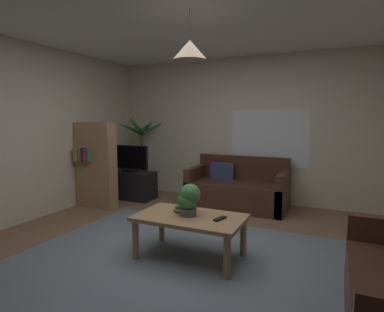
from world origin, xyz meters
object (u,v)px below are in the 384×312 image
(potted_plant_on_table, at_px, (189,199))
(book_on_table_0, at_px, (182,211))
(coffee_table, at_px, (190,222))
(remote_on_table_0, at_px, (220,219))
(bookshelf_corner, at_px, (96,165))
(potted_palm_corner, at_px, (142,156))
(tv, at_px, (129,158))
(pendant_lamp, at_px, (190,50))
(tv_stand, at_px, (131,185))
(book_on_table_1, at_px, (182,210))
(book_on_table_2, at_px, (183,207))
(couch_under_window, at_px, (238,190))

(potted_plant_on_table, bearing_deg, book_on_table_0, 153.92)
(coffee_table, relative_size, remote_on_table_0, 7.05)
(potted_plant_on_table, height_order, bookshelf_corner, bookshelf_corner)
(potted_plant_on_table, xyz_separation_m, bookshelf_corner, (-2.22, 1.10, 0.08))
(potted_palm_corner, bearing_deg, remote_on_table_0, -42.63)
(potted_plant_on_table, relative_size, bookshelf_corner, 0.24)
(book_on_table_0, relative_size, tv, 0.20)
(book_on_table_0, relative_size, pendant_lamp, 0.32)
(tv_stand, xyz_separation_m, potted_palm_corner, (-0.04, 0.44, 0.48))
(potted_plant_on_table, bearing_deg, tv_stand, 138.69)
(coffee_table, height_order, potted_plant_on_table, potted_plant_on_table)
(pendant_lamp, bearing_deg, tv_stand, 138.75)
(potted_plant_on_table, height_order, pendant_lamp, pendant_lamp)
(coffee_table, xyz_separation_m, tv, (-2.06, 1.79, 0.36))
(book_on_table_1, xyz_separation_m, tv_stand, (-1.94, 1.74, -0.24))
(book_on_table_0, xyz_separation_m, tv_stand, (-1.93, 1.74, -0.21))
(bookshelf_corner, bearing_deg, remote_on_table_0, -23.13)
(book_on_table_0, relative_size, book_on_table_2, 1.26)
(book_on_table_1, distance_m, potted_plant_on_table, 0.18)
(bookshelf_corner, bearing_deg, book_on_table_2, -26.10)
(bookshelf_corner, bearing_deg, tv, 74.59)
(tv_stand, bearing_deg, book_on_table_2, -41.84)
(tv, bearing_deg, book_on_table_1, -41.61)
(book_on_table_2, distance_m, potted_palm_corner, 2.95)
(tv_stand, height_order, tv, tv)
(remote_on_table_0, height_order, tv_stand, tv_stand)
(potted_palm_corner, distance_m, pendant_lamp, 3.38)
(coffee_table, relative_size, tv_stand, 1.25)
(book_on_table_2, height_order, pendant_lamp, pendant_lamp)
(coffee_table, relative_size, pendant_lamp, 2.32)
(couch_under_window, relative_size, potted_palm_corner, 1.02)
(book_on_table_0, xyz_separation_m, tv, (-1.93, 1.72, 0.28))
(book_on_table_2, distance_m, pendant_lamp, 1.63)
(book_on_table_2, xyz_separation_m, potted_plant_on_table, (0.10, -0.05, 0.12))
(couch_under_window, xyz_separation_m, potted_plant_on_table, (0.08, -2.07, 0.35))
(remote_on_table_0, relative_size, bookshelf_corner, 0.11)
(book_on_table_1, relative_size, book_on_table_2, 1.25)
(remote_on_table_0, height_order, tv, tv)
(book_on_table_1, bearing_deg, tv_stand, 138.03)
(potted_plant_on_table, bearing_deg, book_on_table_1, 154.54)
(book_on_table_0, xyz_separation_m, potted_palm_corner, (-1.96, 2.18, 0.26))
(pendant_lamp, bearing_deg, tv, 139.09)
(remote_on_table_0, bearing_deg, potted_palm_corner, -24.48)
(book_on_table_1, xyz_separation_m, pendant_lamp, (0.12, -0.06, 1.65))
(book_on_table_0, bearing_deg, pendant_lamp, -27.84)
(couch_under_window, distance_m, coffee_table, 2.09)
(book_on_table_1, xyz_separation_m, potted_palm_corner, (-1.98, 2.18, 0.24))
(tv_stand, distance_m, bookshelf_corner, 0.85)
(tv_stand, relative_size, potted_palm_corner, 0.58)
(book_on_table_0, distance_m, tv_stand, 2.61)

